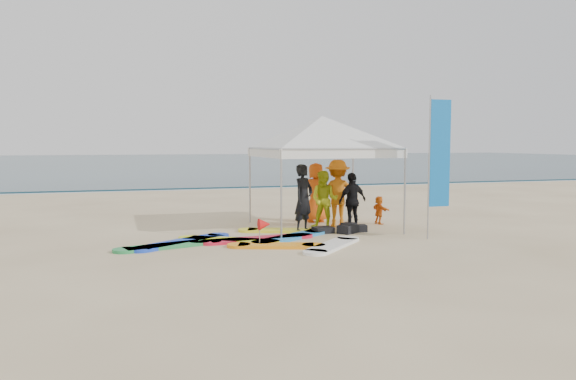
{
  "coord_description": "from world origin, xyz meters",
  "views": [
    {
      "loc": [
        -4.13,
        -10.81,
        2.38
      ],
      "look_at": [
        -0.03,
        2.6,
        1.2
      ],
      "focal_mm": 35.0,
      "sensor_mm": 36.0,
      "label": 1
    }
  ],
  "objects_px": {
    "person_orange_a": "(337,193)",
    "canopy_tent": "(322,116)",
    "person_black_b": "(352,201)",
    "feather_flag": "(439,155)",
    "person_yellow": "(324,200)",
    "person_seated": "(379,210)",
    "surfboard_spread": "(251,240)",
    "person_black_a": "(304,198)",
    "person_orange_b": "(316,193)",
    "marker_pennant": "(264,224)"
  },
  "relations": [
    {
      "from": "person_orange_b",
      "to": "marker_pennant",
      "type": "bearing_deg",
      "value": 58.01
    },
    {
      "from": "person_black_a",
      "to": "person_orange_a",
      "type": "bearing_deg",
      "value": -5.97
    },
    {
      "from": "person_black_b",
      "to": "person_black_a",
      "type": "bearing_deg",
      "value": -10.27
    },
    {
      "from": "feather_flag",
      "to": "surfboard_spread",
      "type": "height_order",
      "value": "feather_flag"
    },
    {
      "from": "person_orange_b",
      "to": "feather_flag",
      "type": "xyz_separation_m",
      "value": [
        1.89,
        -3.66,
        1.19
      ]
    },
    {
      "from": "feather_flag",
      "to": "marker_pennant",
      "type": "height_order",
      "value": "feather_flag"
    },
    {
      "from": "person_yellow",
      "to": "person_orange_b",
      "type": "relative_size",
      "value": 0.9
    },
    {
      "from": "feather_flag",
      "to": "person_black_a",
      "type": "bearing_deg",
      "value": 146.04
    },
    {
      "from": "marker_pennant",
      "to": "person_black_b",
      "type": "bearing_deg",
      "value": 30.33
    },
    {
      "from": "feather_flag",
      "to": "canopy_tent",
      "type": "bearing_deg",
      "value": 130.11
    },
    {
      "from": "canopy_tent",
      "to": "person_black_b",
      "type": "bearing_deg",
      "value": -30.75
    },
    {
      "from": "canopy_tent",
      "to": "surfboard_spread",
      "type": "distance_m",
      "value": 4.23
    },
    {
      "from": "marker_pennant",
      "to": "person_orange_b",
      "type": "bearing_deg",
      "value": 53.45
    },
    {
      "from": "person_yellow",
      "to": "surfboard_spread",
      "type": "bearing_deg",
      "value": -113.98
    },
    {
      "from": "person_seated",
      "to": "canopy_tent",
      "type": "bearing_deg",
      "value": 88.93
    },
    {
      "from": "feather_flag",
      "to": "person_yellow",
      "type": "bearing_deg",
      "value": 131.23
    },
    {
      "from": "person_orange_a",
      "to": "feather_flag",
      "type": "distance_m",
      "value": 3.28
    },
    {
      "from": "person_orange_a",
      "to": "canopy_tent",
      "type": "relative_size",
      "value": 0.4
    },
    {
      "from": "person_seated",
      "to": "person_orange_b",
      "type": "bearing_deg",
      "value": 52.87
    },
    {
      "from": "person_seated",
      "to": "person_orange_a",
      "type": "bearing_deg",
      "value": 86.48
    },
    {
      "from": "person_yellow",
      "to": "person_seated",
      "type": "bearing_deg",
      "value": 44.9
    },
    {
      "from": "person_black_a",
      "to": "surfboard_spread",
      "type": "bearing_deg",
      "value": 175.95
    },
    {
      "from": "person_yellow",
      "to": "feather_flag",
      "type": "xyz_separation_m",
      "value": [
        2.09,
        -2.39,
        1.28
      ]
    },
    {
      "from": "person_seated",
      "to": "feather_flag",
      "type": "distance_m",
      "value": 3.2
    },
    {
      "from": "person_orange_a",
      "to": "feather_flag",
      "type": "height_order",
      "value": "feather_flag"
    },
    {
      "from": "person_yellow",
      "to": "person_orange_b",
      "type": "bearing_deg",
      "value": 115.75
    },
    {
      "from": "person_orange_a",
      "to": "person_black_b",
      "type": "bearing_deg",
      "value": 124.34
    },
    {
      "from": "person_black_a",
      "to": "person_orange_b",
      "type": "xyz_separation_m",
      "value": [
        0.97,
        1.74,
        -0.02
      ]
    },
    {
      "from": "person_black_b",
      "to": "person_orange_b",
      "type": "bearing_deg",
      "value": -88.55
    },
    {
      "from": "person_yellow",
      "to": "canopy_tent",
      "type": "relative_size",
      "value": 0.34
    },
    {
      "from": "person_black_a",
      "to": "person_seated",
      "type": "relative_size",
      "value": 2.19
    },
    {
      "from": "person_orange_a",
      "to": "canopy_tent",
      "type": "bearing_deg",
      "value": 24.86
    },
    {
      "from": "person_black_b",
      "to": "marker_pennant",
      "type": "bearing_deg",
      "value": 14.08
    },
    {
      "from": "person_black_b",
      "to": "surfboard_spread",
      "type": "height_order",
      "value": "person_black_b"
    },
    {
      "from": "person_black_a",
      "to": "marker_pennant",
      "type": "relative_size",
      "value": 2.84
    },
    {
      "from": "person_yellow",
      "to": "person_black_b",
      "type": "xyz_separation_m",
      "value": [
        0.71,
        -0.31,
        -0.02
      ]
    },
    {
      "from": "canopy_tent",
      "to": "feather_flag",
      "type": "distance_m",
      "value": 3.45
    },
    {
      "from": "person_orange_a",
      "to": "feather_flag",
      "type": "xyz_separation_m",
      "value": [
        1.61,
        -2.63,
        1.13
      ]
    },
    {
      "from": "person_orange_a",
      "to": "canopy_tent",
      "type": "xyz_separation_m",
      "value": [
        -0.52,
        -0.11,
        2.16
      ]
    },
    {
      "from": "person_yellow",
      "to": "feather_flag",
      "type": "height_order",
      "value": "feather_flag"
    },
    {
      "from": "person_black_a",
      "to": "person_seated",
      "type": "bearing_deg",
      "value": -18.46
    },
    {
      "from": "person_black_b",
      "to": "feather_flag",
      "type": "relative_size",
      "value": 0.44
    },
    {
      "from": "person_black_a",
      "to": "canopy_tent",
      "type": "relative_size",
      "value": 0.38
    },
    {
      "from": "person_black_a",
      "to": "person_seated",
      "type": "distance_m",
      "value": 2.77
    },
    {
      "from": "person_black_b",
      "to": "feather_flag",
      "type": "xyz_separation_m",
      "value": [
        1.39,
        -2.08,
        1.3
      ]
    },
    {
      "from": "person_orange_a",
      "to": "surfboard_spread",
      "type": "relative_size",
      "value": 0.35
    },
    {
      "from": "person_black_a",
      "to": "feather_flag",
      "type": "distance_m",
      "value": 3.64
    },
    {
      "from": "person_black_a",
      "to": "marker_pennant",
      "type": "height_order",
      "value": "person_black_a"
    },
    {
      "from": "person_black_b",
      "to": "canopy_tent",
      "type": "distance_m",
      "value": 2.48
    },
    {
      "from": "feather_flag",
      "to": "surfboard_spread",
      "type": "xyz_separation_m",
      "value": [
        -4.53,
        0.91,
        -2.05
      ]
    }
  ]
}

